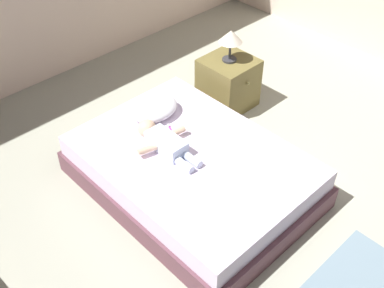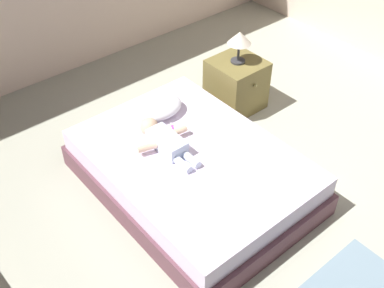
{
  "view_description": "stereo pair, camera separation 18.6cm",
  "coord_description": "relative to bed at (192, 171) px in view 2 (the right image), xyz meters",
  "views": [
    {
      "loc": [
        -2.05,
        -1.39,
        2.89
      ],
      "look_at": [
        -0.14,
        0.61,
        0.49
      ],
      "focal_mm": 43.82,
      "sensor_mm": 36.0,
      "label": 1
    },
    {
      "loc": [
        -1.91,
        -1.52,
        2.89
      ],
      "look_at": [
        -0.14,
        0.61,
        0.49
      ],
      "focal_mm": 43.82,
      "sensor_mm": 36.0,
      "label": 2
    }
  ],
  "objects": [
    {
      "name": "ground_plane",
      "position": [
        0.14,
        -0.61,
        -0.19
      ],
      "size": [
        8.0,
        8.0,
        0.0
      ],
      "primitive_type": "plane",
      "color": "#ACAD9B"
    },
    {
      "name": "baby",
      "position": [
        -0.12,
        0.22,
        0.26
      ],
      "size": [
        0.47,
        0.66,
        0.15
      ],
      "color": "silver",
      "rests_on": "bed"
    },
    {
      "name": "bed",
      "position": [
        0.0,
        0.0,
        0.0
      ],
      "size": [
        1.38,
        1.92,
        0.39
      ],
      "color": "brown",
      "rests_on": "ground_plane"
    },
    {
      "name": "toothbrush",
      "position": [
        0.08,
        0.34,
        0.21
      ],
      "size": [
        0.06,
        0.12,
        0.02
      ],
      "color": "#BA3EA4",
      "rests_on": "bed"
    },
    {
      "name": "nightstand",
      "position": [
        1.1,
        0.62,
        0.07
      ],
      "size": [
        0.48,
        0.51,
        0.52
      ],
      "color": "olive",
      "rests_on": "ground_plane"
    },
    {
      "name": "lamp",
      "position": [
        1.1,
        0.62,
        0.57
      ],
      "size": [
        0.23,
        0.23,
        0.32
      ],
      "color": "#333338",
      "rests_on": "nightstand"
    },
    {
      "name": "pillow",
      "position": [
        0.11,
        0.59,
        0.27
      ],
      "size": [
        0.45,
        0.34,
        0.14
      ],
      "color": "white",
      "rests_on": "bed"
    }
  ]
}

